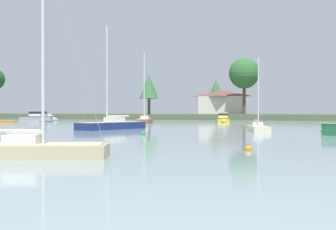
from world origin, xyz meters
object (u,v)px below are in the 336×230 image
at_px(mooring_buoy_green, 143,134).
at_px(sailboat_wood, 145,122).
at_px(sailboat_navy, 112,127).
at_px(mooring_buoy_red, 84,119).
at_px(dinghy_orange, 4,122).
at_px(sailboat_cream, 258,129).
at_px(sailboat_sand, 31,153).
at_px(mooring_buoy_orange, 248,149).
at_px(cruiser_yellow, 223,120).
at_px(cruiser_grey, 42,118).
at_px(dinghy_skyblue, 47,122).

bearing_deg(mooring_buoy_green, sailboat_wood, 112.43).
distance_m(sailboat_navy, mooring_buoy_red, 52.02).
height_order(dinghy_orange, sailboat_cream, sailboat_cream).
xyz_separation_m(sailboat_sand, sailboat_wood, (-14.57, 47.46, 0.06)).
height_order(sailboat_navy, mooring_buoy_orange, sailboat_navy).
height_order(sailboat_sand, mooring_buoy_orange, sailboat_sand).
xyz_separation_m(sailboat_navy, mooring_buoy_red, (-29.46, 42.87, -0.17)).
relative_size(cruiser_yellow, mooring_buoy_red, 14.27).
distance_m(cruiser_yellow, sailboat_navy, 34.34).
distance_m(cruiser_grey, dinghy_skyblue, 18.82).
height_order(sailboat_navy, sailboat_wood, sailboat_wood).
xyz_separation_m(sailboat_wood, mooring_buoy_green, (12.48, -30.24, -0.18)).
relative_size(mooring_buoy_green, mooring_buoy_orange, 1.08).
distance_m(sailboat_cream, mooring_buoy_green, 12.67).
height_order(dinghy_skyblue, mooring_buoy_red, mooring_buoy_red).
xyz_separation_m(dinghy_skyblue, cruiser_yellow, (28.30, 14.85, 0.29)).
distance_m(sailboat_sand, sailboat_cream, 27.36).
bearing_deg(sailboat_navy, cruiser_yellow, 80.45).
distance_m(cruiser_grey, dinghy_orange, 19.15).
bearing_deg(mooring_buoy_orange, cruiser_grey, 134.68).
xyz_separation_m(dinghy_orange, sailboat_cream, (44.42, -14.43, 0.04)).
bearing_deg(cruiser_grey, sailboat_sand, -53.42).
distance_m(cruiser_grey, sailboat_sand, 73.72).
bearing_deg(cruiser_grey, dinghy_orange, -71.84).
xyz_separation_m(dinghy_orange, mooring_buoy_green, (35.88, -23.79, -0.06)).
relative_size(sailboat_wood, mooring_buoy_red, 24.68).
height_order(sailboat_cream, mooring_buoy_green, sailboat_cream).
height_order(mooring_buoy_green, mooring_buoy_orange, mooring_buoy_green).
height_order(cruiser_grey, sailboat_sand, sailboat_sand).
bearing_deg(sailboat_sand, cruiser_yellow, 93.57).
bearing_deg(sailboat_cream, cruiser_grey, 147.08).
xyz_separation_m(dinghy_orange, cruiser_yellow, (34.25, 18.48, 0.27)).
distance_m(sailboat_sand, sailboat_wood, 49.65).
relative_size(cruiser_grey, sailboat_cream, 1.19).
bearing_deg(dinghy_orange, sailboat_navy, -28.32).
bearing_deg(dinghy_skyblue, sailboat_sand, -54.36).
height_order(dinghy_skyblue, sailboat_wood, sailboat_wood).
bearing_deg(dinghy_skyblue, dinghy_orange, -148.63).
height_order(cruiser_yellow, sailboat_wood, sailboat_wood).
distance_m(dinghy_skyblue, mooring_buoy_green, 40.59).
bearing_deg(dinghy_orange, sailboat_wood, 15.41).
bearing_deg(mooring_buoy_green, dinghy_orange, 146.45).
height_order(sailboat_sand, sailboat_wood, sailboat_wood).
distance_m(dinghy_orange, sailboat_sand, 55.89).
xyz_separation_m(sailboat_cream, sailboat_wood, (-21.02, 20.88, 0.08)).
bearing_deg(dinghy_skyblue, sailboat_wood, 9.18).
bearing_deg(sailboat_sand, mooring_buoy_green, 96.91).
distance_m(dinghy_skyblue, sailboat_cream, 42.50).
relative_size(dinghy_orange, sailboat_navy, 0.28).
bearing_deg(dinghy_orange, mooring_buoy_green, -33.55).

